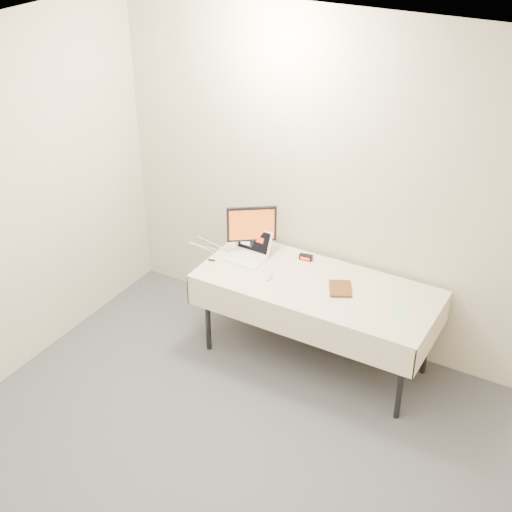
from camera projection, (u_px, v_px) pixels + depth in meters
The scene contains 9 objects.
back_wall at pixel (346, 189), 5.46m from camera, with size 4.00×0.10×2.70m, color beige.
table at pixel (317, 290), 5.47m from camera, with size 1.86×0.81×0.74m.
laptop at pixel (249, 251), 5.76m from camera, with size 0.32×0.31×0.21m.
monitor at pixel (252, 226), 5.72m from camera, with size 0.34×0.25×0.41m.
book at pixel (330, 277), 5.31m from camera, with size 0.16×0.02×0.22m, color brown.
alarm_clock at pixel (306, 257), 5.73m from camera, with size 0.11×0.06×0.04m.
clicker at pixel (269, 276), 5.50m from camera, with size 0.05×0.10×0.02m, color silver.
paper_form at pixel (400, 309), 5.14m from camera, with size 0.09×0.24×0.00m, color #B7E2B4.
usb_dongle at pixel (212, 260), 5.73m from camera, with size 0.06×0.02×0.01m, color black.
Camera 1 is at (1.88, -2.15, 3.67)m, focal length 50.00 mm.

